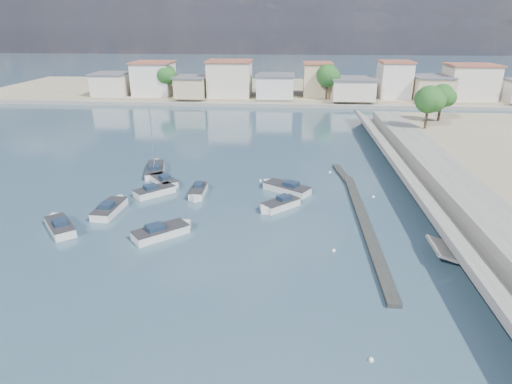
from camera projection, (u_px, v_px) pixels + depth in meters
ground at (292, 142)px, 69.42m from camera, size 400.00×400.00×0.00m
seawall_walkway at (477, 207)px, 42.75m from camera, size 5.00×90.00×1.80m
breakwater at (359, 212)px, 43.56m from camera, size 2.00×31.02×0.35m
far_shore_land at (292, 90)px, 117.32m from camera, size 160.00×40.00×1.40m
far_shore_quay at (292, 105)px, 97.98m from camera, size 160.00×2.50×0.80m
far_town at (338, 82)px, 101.01m from camera, size 113.01×12.80×8.35m
shore_trees at (331, 81)px, 92.55m from camera, size 74.56×38.32×7.92m
motorboat_a at (59, 226)px, 40.02m from camera, size 4.37×4.71×1.48m
motorboat_b at (157, 191)px, 48.31m from camera, size 4.45×4.38×1.48m
motorboat_c at (285, 188)px, 49.22m from camera, size 5.67×4.73×1.48m
motorboat_d at (279, 205)px, 44.59m from camera, size 4.22×4.13×1.48m
motorboat_e at (111, 208)px, 43.86m from camera, size 2.19×5.50×1.48m
motorboat_f at (163, 181)px, 51.51m from camera, size 4.27×4.65×1.48m
motorboat_g at (198, 192)px, 48.01m from camera, size 1.57×4.44×1.48m
motorboat_h at (163, 232)px, 38.94m from camera, size 5.04×4.74×1.48m
sailboat at (155, 169)px, 55.46m from camera, size 3.58×7.05×9.00m
mooring_buoys at (335, 218)px, 42.46m from camera, size 13.23×33.54×0.33m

